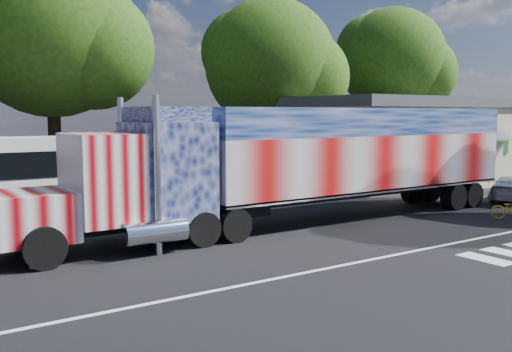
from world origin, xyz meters
TOP-DOWN VIEW (x-y plane):
  - ground at (0.00, 0.00)m, footprint 100.00×100.00m
  - lane_markings at (1.71, -3.77)m, footprint 30.00×2.67m
  - semi_truck at (1.98, 2.41)m, footprint 22.30×3.52m
  - coach_bus at (-5.79, 9.67)m, footprint 11.23×2.61m
  - hall_building at (19.92, 10.86)m, footprint 22.40×12.80m
  - woman at (-8.25, 1.50)m, footprint 0.68×0.54m
  - tree_far_ne at (24.64, 18.90)m, footprint 9.27×8.83m
  - tree_ne_a at (10.60, 16.70)m, footprint 9.15×8.71m
  - tree_n_mid at (-3.23, 17.87)m, footprint 9.85×9.38m

SIDE VIEW (x-z plane):
  - ground at x=0.00m, z-range 0.00..0.00m
  - lane_markings at x=1.71m, z-range 0.00..0.01m
  - woman at x=-8.25m, z-range 0.00..1.66m
  - coach_bus at x=-5.79m, z-range 0.06..3.33m
  - semi_truck at x=1.98m, z-range 0.07..4.82m
  - hall_building at x=19.92m, z-range 0.02..5.22m
  - tree_ne_a at x=10.60m, z-range 1.52..13.37m
  - tree_far_ne at x=24.64m, z-range 2.02..14.99m
  - tree_n_mid at x=-3.23m, z-range 1.95..15.33m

